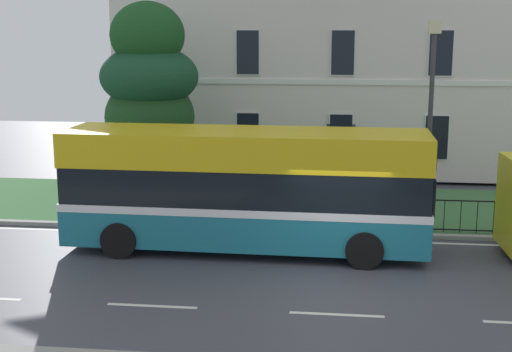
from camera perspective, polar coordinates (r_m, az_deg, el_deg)
The scene contains 6 objects.
ground_plane at distance 18.12m, azimuth 6.59°, elevation -7.42°, with size 60.00×56.00×0.18m.
georgian_townhouse at distance 32.52m, azimuth 7.05°, elevation 12.29°, with size 18.47×10.61×12.22m.
iron_verge_railing at distance 21.01m, azimuth 6.73°, elevation -2.91°, with size 12.57×0.04×0.97m.
evergreen_tree at distance 25.22m, azimuth -8.39°, elevation 5.68°, with size 3.60×3.91×6.73m.
single_decker_bus at distance 18.98m, azimuth -0.83°, elevation -1.00°, with size 9.75×2.67×3.28m.
street_lamp_post at distance 21.33m, azimuth 13.89°, elevation 5.22°, with size 0.36×0.24×6.02m.
Camera 1 is at (-0.03, -15.93, 5.91)m, focal length 49.67 mm.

